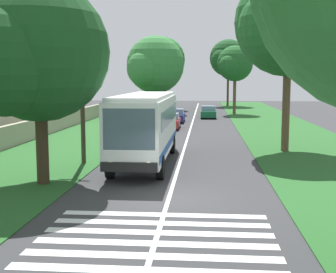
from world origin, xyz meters
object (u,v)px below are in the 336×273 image
(roadside_tree_right_3, at_px, (286,25))
(trailing_car_2, at_px, (208,112))
(roadside_tree_right_2, at_px, (234,65))
(utility_pole, at_px, (82,90))
(trailing_car_1, at_px, (176,116))
(roadside_tree_right_1, at_px, (227,59))
(coach_bus, at_px, (146,124))
(roadside_tree_left_0, at_px, (161,61))
(roadside_tree_left_3, at_px, (154,66))
(trailing_car_0, at_px, (170,121))
(roadside_tree_left_1, at_px, (32,55))

(roadside_tree_right_3, bearing_deg, trailing_car_2, 10.12)
(trailing_car_2, distance_m, roadside_tree_right_2, 8.93)
(utility_pole, bearing_deg, trailing_car_1, -7.92)
(trailing_car_1, distance_m, roadside_tree_right_2, 14.62)
(roadside_tree_right_1, distance_m, roadside_tree_right_2, 18.38)
(coach_bus, relative_size, roadside_tree_left_0, 1.03)
(trailing_car_1, distance_m, utility_pole, 24.77)
(roadside_tree_left_0, bearing_deg, roadside_tree_left_3, 179.57)
(trailing_car_0, relative_size, roadside_tree_left_1, 0.50)
(roadside_tree_right_2, height_order, roadside_tree_right_3, roadside_tree_right_3)
(roadside_tree_right_1, height_order, roadside_tree_right_3, roadside_tree_right_3)
(roadside_tree_left_1, xyz_separation_m, utility_pole, (5.09, -0.68, -1.55))
(roadside_tree_left_1, xyz_separation_m, roadside_tree_right_1, (59.36, -10.78, 2.38))
(roadside_tree_left_0, bearing_deg, roadside_tree_left_1, 179.50)
(trailing_car_2, relative_size, roadside_tree_left_1, 0.50)
(roadside_tree_left_1, height_order, roadside_tree_right_2, roadside_tree_right_2)
(coach_bus, bearing_deg, roadside_tree_left_1, 143.60)
(roadside_tree_right_2, bearing_deg, trailing_car_0, 159.14)
(roadside_tree_right_2, distance_m, utility_pole, 37.43)
(trailing_car_1, xyz_separation_m, roadside_tree_right_3, (-19.32, -7.93, 7.12))
(roadside_tree_right_1, bearing_deg, roadside_tree_left_0, 132.42)
(trailing_car_0, distance_m, roadside_tree_right_2, 20.15)
(trailing_car_2, xyz_separation_m, roadside_tree_left_0, (14.88, 7.10, 6.57))
(trailing_car_2, bearing_deg, coach_bus, 173.23)
(roadside_tree_left_0, xyz_separation_m, roadside_tree_left_1, (-49.90, 0.43, -1.74))
(roadside_tree_right_1, xyz_separation_m, roadside_tree_right_3, (-49.28, -1.21, -0.10))
(roadside_tree_left_0, relative_size, utility_pole, 1.43)
(trailing_car_0, bearing_deg, roadside_tree_left_3, 10.72)
(roadside_tree_left_3, bearing_deg, roadside_tree_left_1, 179.49)
(coach_bus, xyz_separation_m, utility_pole, (-0.38, 3.35, 1.81))
(roadside_tree_right_2, bearing_deg, roadside_tree_right_3, -177.82)
(trailing_car_1, bearing_deg, roadside_tree_left_0, 10.03)
(coach_bus, relative_size, roadside_tree_left_1, 1.30)
(trailing_car_0, distance_m, roadside_tree_right_3, 16.79)
(trailing_car_1, bearing_deg, roadside_tree_left_1, 172.14)
(trailing_car_0, relative_size, roadside_tree_left_3, 0.42)
(roadside_tree_right_1, height_order, utility_pole, roadside_tree_right_1)
(coach_bus, bearing_deg, trailing_car_1, -0.07)
(trailing_car_0, height_order, trailing_car_1, same)
(roadside_tree_left_1, bearing_deg, roadside_tree_right_2, -14.76)
(coach_bus, distance_m, roadside_tree_left_1, 7.58)
(trailing_car_1, xyz_separation_m, roadside_tree_right_1, (29.95, -6.72, 7.22))
(roadside_tree_right_2, bearing_deg, roadside_tree_left_3, 85.98)
(roadside_tree_left_1, relative_size, roadside_tree_left_3, 0.85)
(roadside_tree_left_1, bearing_deg, coach_bus, -36.40)
(trailing_car_0, height_order, roadside_tree_right_3, roadside_tree_right_3)
(roadside_tree_left_0, bearing_deg, roadside_tree_right_3, -163.82)
(trailing_car_1, xyz_separation_m, trailing_car_2, (5.62, -3.48, 0.00))
(coach_bus, xyz_separation_m, roadside_tree_right_2, (35.57, -6.78, 4.24))
(trailing_car_0, bearing_deg, roadside_tree_right_1, -10.67)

